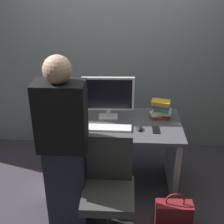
{
  "coord_description": "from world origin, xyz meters",
  "views": [
    {
      "loc": [
        0.14,
        -2.75,
        2.21
      ],
      "look_at": [
        0.0,
        -0.05,
        0.9
      ],
      "focal_mm": 48.23,
      "sensor_mm": 36.0,
      "label": 1
    }
  ],
  "objects_px": {
    "monitor": "(108,96)",
    "desk": "(112,142)",
    "cup_by_monitor": "(65,110)",
    "keyboard": "(110,128)",
    "office_chair": "(109,194)",
    "mouse": "(139,128)",
    "handbag": "(174,214)",
    "cup_near_keyboard": "(65,124)",
    "book_stack": "(161,109)",
    "cell_phone": "(156,130)",
    "person_at_desk": "(64,149)"
  },
  "relations": [
    {
      "from": "person_at_desk",
      "to": "cup_near_keyboard",
      "type": "height_order",
      "value": "person_at_desk"
    },
    {
      "from": "cup_by_monitor",
      "to": "cell_phone",
      "type": "bearing_deg",
      "value": -19.08
    },
    {
      "from": "office_chair",
      "to": "cell_phone",
      "type": "height_order",
      "value": "office_chair"
    },
    {
      "from": "desk",
      "to": "cell_phone",
      "type": "relative_size",
      "value": 9.91
    },
    {
      "from": "mouse",
      "to": "book_stack",
      "type": "relative_size",
      "value": 0.42
    },
    {
      "from": "office_chair",
      "to": "keyboard",
      "type": "bearing_deg",
      "value": 92.33
    },
    {
      "from": "desk",
      "to": "cell_phone",
      "type": "bearing_deg",
      "value": -16.62
    },
    {
      "from": "handbag",
      "to": "cell_phone",
      "type": "bearing_deg",
      "value": 108.56
    },
    {
      "from": "mouse",
      "to": "handbag",
      "type": "height_order",
      "value": "mouse"
    },
    {
      "from": "cup_near_keyboard",
      "to": "book_stack",
      "type": "bearing_deg",
      "value": 15.62
    },
    {
      "from": "person_at_desk",
      "to": "cell_phone",
      "type": "distance_m",
      "value": 0.97
    },
    {
      "from": "handbag",
      "to": "cup_by_monitor",
      "type": "bearing_deg",
      "value": 143.99
    },
    {
      "from": "person_at_desk",
      "to": "cup_by_monitor",
      "type": "bearing_deg",
      "value": 100.49
    },
    {
      "from": "desk",
      "to": "monitor",
      "type": "xyz_separation_m",
      "value": [
        -0.05,
        0.12,
        0.49
      ]
    },
    {
      "from": "keyboard",
      "to": "mouse",
      "type": "distance_m",
      "value": 0.29
    },
    {
      "from": "office_chair",
      "to": "monitor",
      "type": "bearing_deg",
      "value": 93.73
    },
    {
      "from": "keyboard",
      "to": "handbag",
      "type": "height_order",
      "value": "keyboard"
    },
    {
      "from": "mouse",
      "to": "cup_by_monitor",
      "type": "height_order",
      "value": "cup_by_monitor"
    },
    {
      "from": "cell_phone",
      "to": "mouse",
      "type": "bearing_deg",
      "value": 178.56
    },
    {
      "from": "desk",
      "to": "cup_near_keyboard",
      "type": "height_order",
      "value": "cup_near_keyboard"
    },
    {
      "from": "monitor",
      "to": "keyboard",
      "type": "distance_m",
      "value": 0.35
    },
    {
      "from": "monitor",
      "to": "handbag",
      "type": "xyz_separation_m",
      "value": [
        0.65,
        -0.74,
        -0.87
      ]
    },
    {
      "from": "person_at_desk",
      "to": "keyboard",
      "type": "height_order",
      "value": "person_at_desk"
    },
    {
      "from": "cell_phone",
      "to": "person_at_desk",
      "type": "bearing_deg",
      "value": -148.05
    },
    {
      "from": "cup_by_monitor",
      "to": "handbag",
      "type": "xyz_separation_m",
      "value": [
        1.14,
        -0.83,
        -0.66
      ]
    },
    {
      "from": "person_at_desk",
      "to": "cup_near_keyboard",
      "type": "xyz_separation_m",
      "value": [
        -0.09,
        0.52,
        -0.04
      ]
    },
    {
      "from": "desk",
      "to": "book_stack",
      "type": "xyz_separation_m",
      "value": [
        0.51,
        0.15,
        0.33
      ]
    },
    {
      "from": "office_chair",
      "to": "mouse",
      "type": "bearing_deg",
      "value": 65.19
    },
    {
      "from": "handbag",
      "to": "person_at_desk",
      "type": "bearing_deg",
      "value": -178.34
    },
    {
      "from": "monitor",
      "to": "cell_phone",
      "type": "xyz_separation_m",
      "value": [
        0.49,
        -0.25,
        -0.25
      ]
    },
    {
      "from": "desk",
      "to": "handbag",
      "type": "relative_size",
      "value": 3.78
    },
    {
      "from": "monitor",
      "to": "mouse",
      "type": "height_order",
      "value": "monitor"
    },
    {
      "from": "desk",
      "to": "office_chair",
      "type": "bearing_deg",
      "value": -89.59
    },
    {
      "from": "cup_near_keyboard",
      "to": "handbag",
      "type": "distance_m",
      "value": 1.35
    },
    {
      "from": "person_at_desk",
      "to": "cell_phone",
      "type": "bearing_deg",
      "value": 32.5
    },
    {
      "from": "desk",
      "to": "cup_by_monitor",
      "type": "xyz_separation_m",
      "value": [
        -0.53,
        0.2,
        0.28
      ]
    },
    {
      "from": "book_stack",
      "to": "handbag",
      "type": "distance_m",
      "value": 1.05
    },
    {
      "from": "person_at_desk",
      "to": "cup_by_monitor",
      "type": "xyz_separation_m",
      "value": [
        -0.16,
        0.85,
        -0.05
      ]
    },
    {
      "from": "cup_near_keyboard",
      "to": "book_stack",
      "type": "xyz_separation_m",
      "value": [
        0.98,
        0.27,
        0.05
      ]
    },
    {
      "from": "monitor",
      "to": "cup_by_monitor",
      "type": "relative_size",
      "value": 6.52
    },
    {
      "from": "cup_near_keyboard",
      "to": "cell_phone",
      "type": "xyz_separation_m",
      "value": [
        0.91,
        -0.01,
        -0.04
      ]
    },
    {
      "from": "monitor",
      "to": "desk",
      "type": "bearing_deg",
      "value": -67.64
    },
    {
      "from": "keyboard",
      "to": "handbag",
      "type": "xyz_separation_m",
      "value": [
        0.62,
        -0.49,
        -0.62
      ]
    },
    {
      "from": "keyboard",
      "to": "cup_by_monitor",
      "type": "xyz_separation_m",
      "value": [
        -0.51,
        0.33,
        0.03
      ]
    },
    {
      "from": "cup_near_keyboard",
      "to": "cup_by_monitor",
      "type": "distance_m",
      "value": 0.34
    },
    {
      "from": "office_chair",
      "to": "cup_near_keyboard",
      "type": "distance_m",
      "value": 0.84
    },
    {
      "from": "keyboard",
      "to": "mouse",
      "type": "height_order",
      "value": "mouse"
    },
    {
      "from": "cup_near_keyboard",
      "to": "monitor",
      "type": "bearing_deg",
      "value": 30.27
    },
    {
      "from": "desk",
      "to": "keyboard",
      "type": "xyz_separation_m",
      "value": [
        -0.02,
        -0.13,
        0.24
      ]
    },
    {
      "from": "desk",
      "to": "cup_near_keyboard",
      "type": "xyz_separation_m",
      "value": [
        -0.47,
        -0.13,
        0.28
      ]
    }
  ]
}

